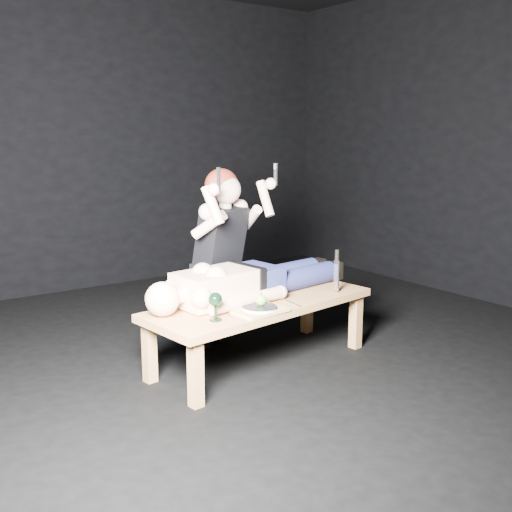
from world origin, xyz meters
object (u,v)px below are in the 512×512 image
(serving_tray, at_px, (259,310))
(goblet, at_px, (215,307))
(carving_knife, at_px, (337,271))
(kneeling_woman, at_px, (213,256))
(table, at_px, (260,332))
(lying_man, at_px, (252,276))

(serving_tray, bearing_deg, goblet, 178.64)
(carving_knife, bearing_deg, goblet, 176.89)
(kneeling_woman, xyz_separation_m, serving_tray, (-0.10, -0.73, -0.22))
(table, relative_size, carving_knife, 5.28)
(lying_man, distance_m, kneeling_woman, 0.40)
(goblet, bearing_deg, carving_knife, 3.85)
(table, distance_m, lying_man, 0.39)
(goblet, distance_m, carving_knife, 1.06)
(serving_tray, bearing_deg, kneeling_woman, 81.99)
(table, relative_size, lying_man, 0.96)
(kneeling_woman, relative_size, carving_knife, 4.40)
(table, xyz_separation_m, carving_knife, (0.57, -0.13, 0.38))
(table, bearing_deg, kneeling_woman, 89.27)
(kneeling_woman, distance_m, goblet, 0.85)
(goblet, height_order, carving_knife, carving_knife)
(table, height_order, kneeling_woman, kneeling_woman)
(kneeling_woman, distance_m, carving_knife, 0.91)
(table, relative_size, serving_tray, 5.03)
(table, xyz_separation_m, serving_tray, (-0.16, -0.21, 0.23))
(lying_man, distance_m, carving_knife, 0.60)
(lying_man, xyz_separation_m, carving_knife, (0.54, -0.28, 0.02))
(serving_tray, height_order, carving_knife, carving_knife)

